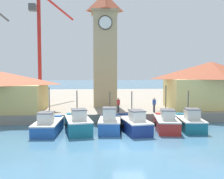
{
  "coord_description": "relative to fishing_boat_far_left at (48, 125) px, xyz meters",
  "views": [
    {
      "loc": [
        -2.69,
        -19.05,
        5.51
      ],
      "look_at": [
        -0.56,
        10.1,
        3.5
      ],
      "focal_mm": 42.0,
      "sensor_mm": 36.0,
      "label": 1
    }
  ],
  "objects": [
    {
      "name": "dock_worker_near_tower",
      "position": [
        10.81,
        4.62,
        1.18
      ],
      "size": [
        0.34,
        0.22,
        1.62
      ],
      "color": "#33333D",
      "rests_on": "quay_wharf"
    },
    {
      "name": "fishing_boat_center",
      "position": [
        10.91,
        0.07,
        0.06
      ],
      "size": [
        2.59,
        4.98,
        4.21
      ],
      "color": "#AD2823",
      "rests_on": "ground"
    },
    {
      "name": "port_crane_far",
      "position": [
        -3.88,
        17.64,
        6.87
      ],
      "size": [
        5.84,
        9.87,
        16.68
      ],
      "color": "maroon",
      "rests_on": "quay_wharf"
    },
    {
      "name": "fishing_boat_left_outer",
      "position": [
        2.69,
        0.03,
        0.11
      ],
      "size": [
        2.87,
        5.2,
        3.75
      ],
      "color": "#196B7F",
      "rests_on": "ground"
    },
    {
      "name": "ground_plane",
      "position": [
        6.75,
        -4.64,
        -0.68
      ],
      "size": [
        300.0,
        300.0,
        0.0
      ],
      "primitive_type": "plane",
      "color": "teal"
    },
    {
      "name": "clock_tower",
      "position": [
        5.64,
        10.79,
        8.03
      ],
      "size": [
        3.49,
        3.49,
        16.23
      ],
      "color": "tan",
      "rests_on": "quay_wharf"
    },
    {
      "name": "warehouse_left",
      "position": [
        -6.34,
        7.02,
        2.62
      ],
      "size": [
        9.74,
        7.22,
        4.49
      ],
      "color": "tan",
      "rests_on": "quay_wharf"
    },
    {
      "name": "fishing_boat_mid_right",
      "position": [
        13.19,
        0.2,
        0.05
      ],
      "size": [
        2.39,
        4.69,
        3.66
      ],
      "color": "#196B7F",
      "rests_on": "ground"
    },
    {
      "name": "fishing_boat_left_inner",
      "position": [
        5.59,
        0.01,
        0.1
      ],
      "size": [
        2.33,
        4.38,
        3.63
      ],
      "color": "#2356A8",
      "rests_on": "ground"
    },
    {
      "name": "fishing_boat_far_left",
      "position": [
        0.0,
        0.0,
        0.0
      ],
      "size": [
        2.3,
        5.12,
        4.07
      ],
      "color": "#2356A8",
      "rests_on": "ground"
    },
    {
      "name": "warehouse_right",
      "position": [
        18.62,
        7.65,
        3.26
      ],
      "size": [
        10.86,
        5.94,
        5.71
      ],
      "color": "#E5D17A",
      "rests_on": "quay_wharf"
    },
    {
      "name": "fishing_boat_mid_left",
      "position": [
        7.8,
        -0.16,
        0.06
      ],
      "size": [
        2.7,
        5.43,
        3.65
      ],
      "color": "navy",
      "rests_on": "ground"
    },
    {
      "name": "dock_worker_along_quay",
      "position": [
        6.85,
        4.78,
        1.18
      ],
      "size": [
        0.34,
        0.22,
        1.62
      ],
      "color": "#33333D",
      "rests_on": "quay_wharf"
    },
    {
      "name": "quay_wharf",
      "position": [
        6.75,
        23.46,
        -0.18
      ],
      "size": [
        120.0,
        40.0,
        1.01
      ],
      "primitive_type": "cube",
      "color": "gray",
      "rests_on": "ground"
    }
  ]
}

